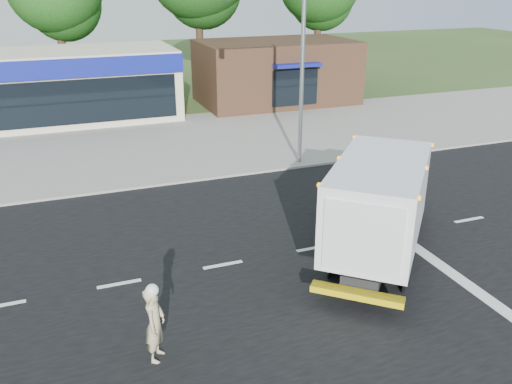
% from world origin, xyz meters
% --- Properties ---
extents(ground, '(120.00, 120.00, 0.00)m').
position_xyz_m(ground, '(0.00, 0.00, 0.00)').
color(ground, '#385123').
rests_on(ground, ground).
extents(road_asphalt, '(60.00, 14.00, 0.02)m').
position_xyz_m(road_asphalt, '(0.00, 0.00, 0.00)').
color(road_asphalt, black).
rests_on(road_asphalt, ground).
extents(sidewalk, '(60.00, 2.40, 0.12)m').
position_xyz_m(sidewalk, '(0.00, 8.20, 0.06)').
color(sidewalk, gray).
rests_on(sidewalk, ground).
extents(parking_apron, '(60.00, 9.00, 0.02)m').
position_xyz_m(parking_apron, '(0.00, 14.00, 0.01)').
color(parking_apron, gray).
rests_on(parking_apron, ground).
extents(lane_markings, '(55.20, 7.00, 0.01)m').
position_xyz_m(lane_markings, '(1.35, -1.35, 0.02)').
color(lane_markings, silver).
rests_on(lane_markings, road_asphalt).
extents(ems_box_truck, '(6.44, 6.91, 3.21)m').
position_xyz_m(ems_box_truck, '(1.69, -0.91, 1.85)').
color(ems_box_truck, black).
rests_on(ems_box_truck, ground).
extents(emergency_worker, '(0.68, 0.78, 1.90)m').
position_xyz_m(emergency_worker, '(-5.61, -3.46, 0.93)').
color(emergency_worker, tan).
rests_on(emergency_worker, ground).
extents(retail_strip_mall, '(18.00, 6.20, 4.00)m').
position_xyz_m(retail_strip_mall, '(-9.00, 19.93, 2.01)').
color(retail_strip_mall, beige).
rests_on(retail_strip_mall, ground).
extents(brown_storefront, '(10.00, 6.70, 4.00)m').
position_xyz_m(brown_storefront, '(7.00, 19.98, 2.00)').
color(brown_storefront, '#382316').
rests_on(brown_storefront, ground).
extents(traffic_signal_pole, '(3.51, 0.25, 8.00)m').
position_xyz_m(traffic_signal_pole, '(2.35, 7.60, 4.92)').
color(traffic_signal_pole, gray).
rests_on(traffic_signal_pole, ground).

